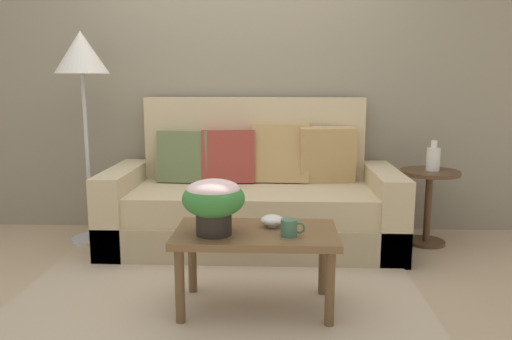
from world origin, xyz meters
name	(u,v)px	position (x,y,z in m)	size (l,w,h in m)	color
ground_plane	(222,287)	(0.00, 0.00, 0.00)	(14.00, 14.00, 0.00)	tan
wall_back	(238,77)	(0.00, 1.35, 1.30)	(6.40, 0.12, 2.60)	gray
area_rug	(224,281)	(0.00, 0.08, 0.01)	(2.41, 1.77, 0.01)	tan
couch	(253,200)	(0.15, 0.87, 0.35)	(2.21, 0.93, 1.13)	tan
coffee_table	(256,242)	(0.22, -0.29, 0.39)	(0.89, 0.51, 0.46)	brown
side_table	(429,194)	(1.52, 0.91, 0.40)	(0.45, 0.45, 0.59)	#4C331E
floor_lamp	(82,65)	(-1.14, 0.87, 1.39)	(0.41, 0.41, 1.64)	#B2B2B7
potted_plant	(214,200)	(0.00, -0.37, 0.65)	(0.33, 0.33, 0.30)	black
coffee_mug	(290,228)	(0.40, -0.39, 0.50)	(0.13, 0.09, 0.09)	#3D664C
snack_bowl	(272,220)	(0.31, -0.22, 0.49)	(0.13, 0.13, 0.07)	silver
table_vase	(433,158)	(1.53, 0.91, 0.68)	(0.10, 0.10, 0.23)	silver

